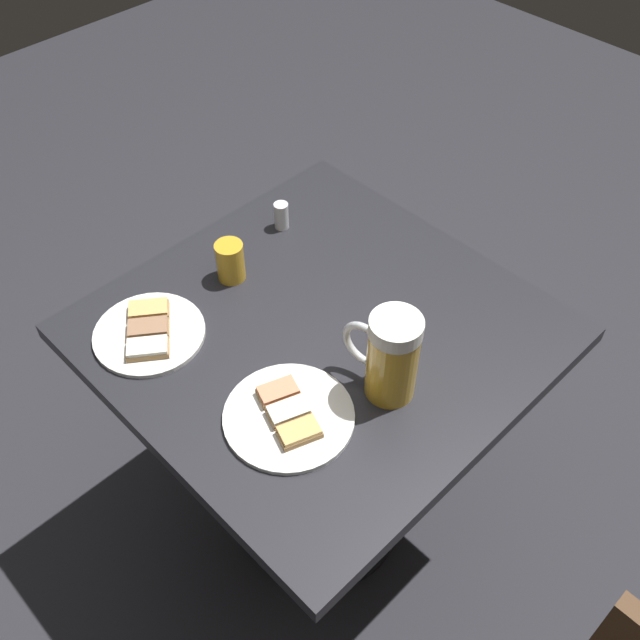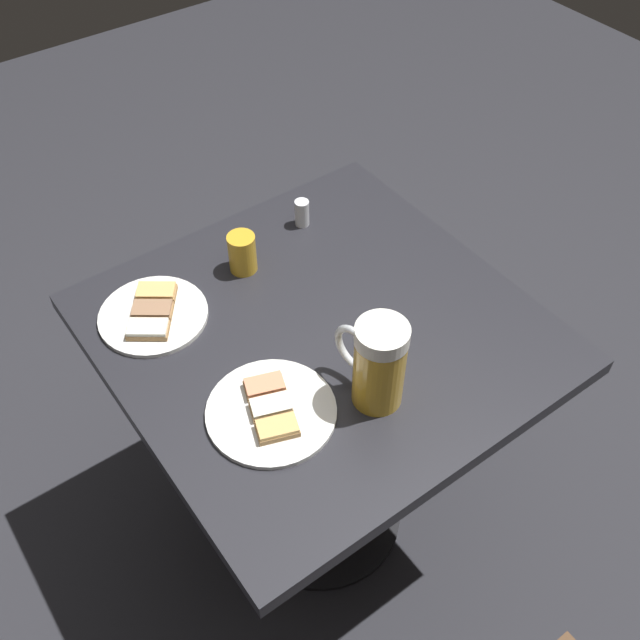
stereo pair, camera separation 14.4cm
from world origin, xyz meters
TOP-DOWN VIEW (x-y plane):
  - ground_plane at (0.00, 0.00)m, footprint 6.00×6.00m
  - cafe_table at (0.00, 0.00)m, footprint 0.81×0.81m
  - plate_near at (0.12, -0.19)m, footprint 0.24×0.24m
  - plate_far at (-0.22, -0.26)m, footprint 0.22×0.22m
  - beer_mug at (0.20, -0.02)m, footprint 0.16×0.09m
  - beer_glass_small at (-0.23, -0.03)m, footprint 0.06×0.06m
  - salt_shaker at (-0.28, 0.15)m, footprint 0.03×0.03m

SIDE VIEW (x-z plane):
  - ground_plane at x=0.00m, z-range 0.00..0.00m
  - cafe_table at x=0.00m, z-range 0.23..1.00m
  - plate_near at x=0.12m, z-range 0.76..0.79m
  - plate_far at x=-0.22m, z-range 0.76..0.79m
  - salt_shaker at x=-0.28m, z-range 0.77..0.83m
  - beer_glass_small at x=-0.23m, z-range 0.77..0.85m
  - beer_mug at x=0.20m, z-range 0.77..0.95m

